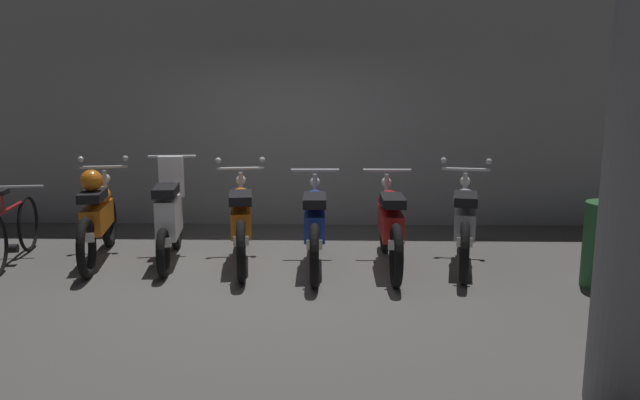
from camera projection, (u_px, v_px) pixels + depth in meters
name	position (u px, v px, depth m)	size (l,w,h in m)	color
ground_plane	(274.00, 277.00, 6.57)	(80.00, 80.00, 0.00)	#565451
back_wall	(291.00, 107.00, 8.82)	(16.00, 0.30, 3.36)	gray
motorbike_slot_0	(98.00, 216.00, 7.11)	(0.60, 1.94, 1.15)	black
motorbike_slot_1	(170.00, 216.00, 7.09)	(0.56, 1.68, 1.18)	black
motorbike_slot_2	(241.00, 221.00, 7.00)	(0.58, 1.94, 1.15)	black
motorbike_slot_3	(315.00, 224.00, 6.85)	(0.56, 1.95, 1.03)	black
motorbike_slot_4	(390.00, 224.00, 6.85)	(0.56, 1.95, 1.03)	black
motorbike_slot_5	(464.00, 222.00, 6.94)	(0.62, 1.93, 1.15)	black
bicycle	(12.00, 232.00, 7.01)	(0.50, 1.72, 0.89)	black
trash_bin	(607.00, 245.00, 6.21)	(0.46, 0.46, 0.86)	#26592D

